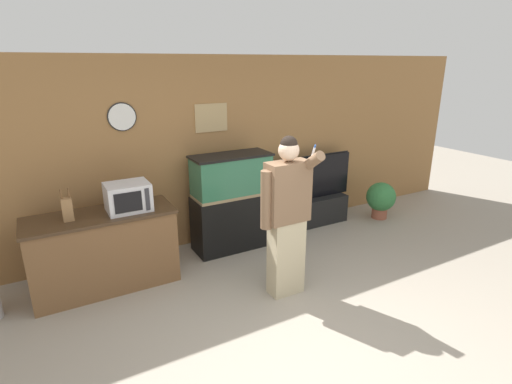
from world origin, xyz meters
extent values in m
plane|color=gray|center=(0.00, 0.00, 0.00)|extent=(18.00, 18.00, 0.00)
cube|color=olive|center=(0.00, 2.91, 1.30)|extent=(10.00, 0.06, 2.60)
cube|color=tan|center=(0.23, 2.87, 1.78)|extent=(0.47, 0.02, 0.38)
cylinder|color=white|center=(-0.94, 2.86, 1.87)|extent=(0.32, 0.03, 0.32)
cylinder|color=black|center=(-0.94, 2.87, 1.87)|extent=(0.35, 0.01, 0.35)
cube|color=brown|center=(-1.40, 2.25, 0.43)|extent=(1.56, 0.60, 0.87)
cube|color=#3D2A19|center=(-1.40, 2.25, 0.89)|extent=(1.60, 0.64, 0.03)
cube|color=silver|center=(-1.09, 2.22, 1.06)|extent=(0.47, 0.38, 0.32)
cube|color=black|center=(-1.13, 2.03, 1.06)|extent=(0.29, 0.01, 0.22)
cube|color=#2D2D33|center=(-0.92, 2.03, 1.06)|extent=(0.05, 0.01, 0.25)
cube|color=olive|center=(-1.72, 2.22, 1.03)|extent=(0.11, 0.10, 0.25)
cylinder|color=brown|center=(-1.75, 2.22, 1.19)|extent=(0.02, 0.02, 0.08)
cylinder|color=brown|center=(-1.68, 2.22, 1.19)|extent=(0.02, 0.02, 0.08)
cylinder|color=brown|center=(-1.75, 2.26, 1.20)|extent=(0.02, 0.02, 0.10)
cylinder|color=brown|center=(-1.68, 2.26, 1.20)|extent=(0.02, 0.02, 0.10)
cube|color=black|center=(0.33, 2.47, 0.38)|extent=(1.08, 0.47, 0.77)
cube|color=#937F5B|center=(0.33, 2.47, 0.79)|extent=(1.05, 0.45, 0.04)
cube|color=#2D6B4C|center=(0.33, 2.47, 1.05)|extent=(1.04, 0.45, 0.55)
cube|color=black|center=(0.33, 2.47, 1.32)|extent=(1.08, 0.47, 0.03)
cube|color=black|center=(1.81, 2.62, 0.22)|extent=(1.20, 0.40, 0.44)
cube|color=black|center=(1.81, 2.62, 0.78)|extent=(1.41, 0.05, 0.67)
cube|color=black|center=(1.81, 2.65, 0.78)|extent=(1.44, 0.01, 0.70)
cube|color=#BCAD89|center=(0.34, 1.13, 0.44)|extent=(0.38, 0.21, 0.87)
cube|color=brown|center=(0.34, 1.13, 1.20)|extent=(0.47, 0.23, 0.65)
sphere|color=beige|center=(0.34, 1.13, 1.65)|extent=(0.22, 0.22, 0.22)
sphere|color=black|center=(0.34, 1.13, 1.71)|extent=(0.18, 0.18, 0.18)
cylinder|color=brown|center=(0.08, 1.13, 1.16)|extent=(0.12, 0.12, 0.62)
cylinder|color=brown|center=(0.52, 0.99, 1.53)|extent=(0.11, 0.34, 0.29)
cylinder|color=white|center=(0.52, 0.97, 1.64)|extent=(0.02, 0.06, 0.11)
cylinder|color=#2856B2|center=(0.52, 0.95, 1.70)|extent=(0.02, 0.03, 0.05)
cylinder|color=brown|center=(2.97, 2.25, 0.08)|extent=(0.25, 0.25, 0.17)
sphere|color=#33753D|center=(2.97, 2.25, 0.37)|extent=(0.48, 0.48, 0.48)
camera|label=1|loc=(-1.91, -2.18, 2.51)|focal=28.00mm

